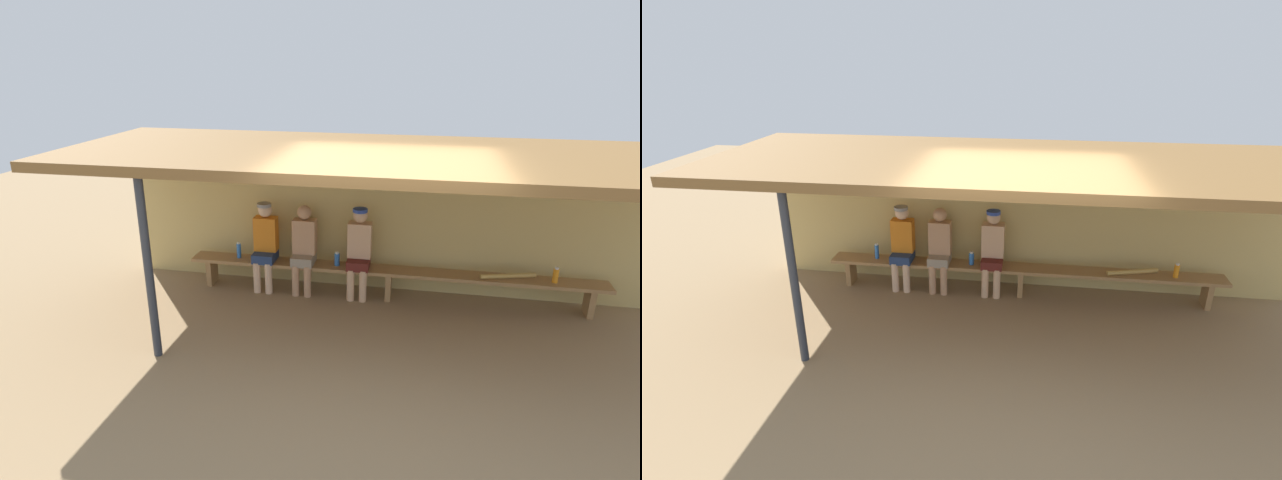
% 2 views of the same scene
% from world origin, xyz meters
% --- Properties ---
extents(ground_plane, '(24.00, 24.00, 0.00)m').
position_xyz_m(ground_plane, '(0.00, 0.00, 0.00)').
color(ground_plane, '#937754').
extents(back_wall, '(8.00, 0.20, 2.20)m').
position_xyz_m(back_wall, '(0.00, 2.00, 1.10)').
color(back_wall, tan).
rests_on(back_wall, ground).
extents(dugout_roof, '(8.00, 2.80, 0.12)m').
position_xyz_m(dugout_roof, '(0.00, 0.70, 2.26)').
color(dugout_roof, brown).
rests_on(dugout_roof, back_wall).
extents(support_post, '(0.10, 0.10, 2.20)m').
position_xyz_m(support_post, '(-2.60, -0.55, 1.10)').
color(support_post, '#2D333D').
rests_on(support_post, ground).
extents(bench, '(6.00, 0.36, 0.46)m').
position_xyz_m(bench, '(0.00, 1.55, 0.39)').
color(bench, '#9E7547').
rests_on(bench, ground).
extents(player_in_blue, '(0.34, 0.42, 1.34)m').
position_xyz_m(player_in_blue, '(-1.27, 1.55, 0.73)').
color(player_in_blue, gray).
rests_on(player_in_blue, ground).
extents(player_rightmost, '(0.34, 0.42, 1.34)m').
position_xyz_m(player_rightmost, '(-0.45, 1.55, 0.75)').
color(player_rightmost, '#591E19').
rests_on(player_rightmost, ground).
extents(player_with_sunglasses, '(0.34, 0.42, 1.34)m').
position_xyz_m(player_with_sunglasses, '(-1.87, 1.55, 0.75)').
color(player_with_sunglasses, navy).
rests_on(player_with_sunglasses, ground).
extents(water_bottle_green, '(0.07, 0.07, 0.25)m').
position_xyz_m(water_bottle_green, '(-2.29, 1.56, 0.58)').
color(water_bottle_green, blue).
rests_on(water_bottle_green, bench).
extents(water_bottle_blue, '(0.08, 0.08, 0.22)m').
position_xyz_m(water_bottle_blue, '(2.26, 1.53, 0.56)').
color(water_bottle_blue, orange).
rests_on(water_bottle_blue, bench).
extents(water_bottle_orange, '(0.08, 0.08, 0.21)m').
position_xyz_m(water_bottle_orange, '(-0.77, 1.55, 0.56)').
color(water_bottle_orange, blue).
rests_on(water_bottle_orange, bench).
extents(baseball_bat, '(0.78, 0.28, 0.07)m').
position_xyz_m(baseball_bat, '(1.65, 1.55, 0.49)').
color(baseball_bat, tan).
rests_on(baseball_bat, bench).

